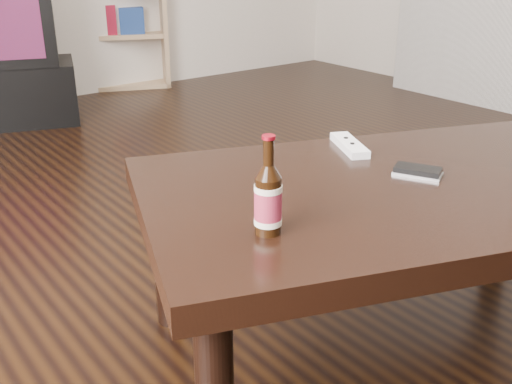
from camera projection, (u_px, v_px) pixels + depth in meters
floor at (375, 273)px, 2.01m from camera, size 5.00×6.00×0.01m
coffee_table at (405, 205)px, 1.48m from camera, size 1.47×1.16×0.48m
beer_bottle at (268, 200)px, 1.17m from camera, size 0.07×0.07×0.20m
phone at (418, 171)px, 1.49m from camera, size 0.11×0.13×0.02m
remote at (349, 145)px, 1.68m from camera, size 0.13×0.19×0.02m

